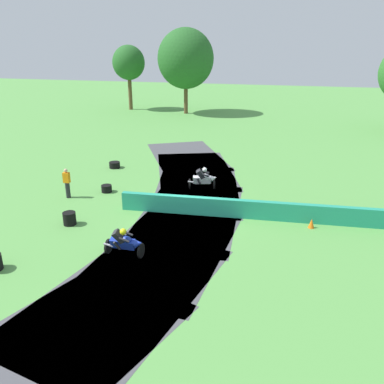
% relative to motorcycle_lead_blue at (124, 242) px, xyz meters
% --- Properties ---
extents(ground_plane, '(120.00, 120.00, 0.00)m').
position_rel_motorcycle_lead_blue_xyz_m(ground_plane, '(1.52, 4.68, -0.63)').
color(ground_plane, '#569947').
extents(track_asphalt, '(9.33, 29.87, 0.01)m').
position_rel_motorcycle_lead_blue_xyz_m(track_asphalt, '(0.53, 4.62, -0.62)').
color(track_asphalt, '#47474C').
rests_on(track_asphalt, ground).
extents(safety_barrier, '(17.69, 1.23, 0.90)m').
position_rel_motorcycle_lead_blue_xyz_m(safety_barrier, '(6.90, 4.96, -0.18)').
color(safety_barrier, '#239375').
rests_on(safety_barrier, ground).
extents(motorcycle_lead_blue, '(1.69, 0.89, 1.42)m').
position_rel_motorcycle_lead_blue_xyz_m(motorcycle_lead_blue, '(0.00, 0.00, 0.00)').
color(motorcycle_lead_blue, black).
rests_on(motorcycle_lead_blue, ground).
extents(motorcycle_chase_white, '(1.71, 1.03, 1.43)m').
position_rel_motorcycle_lead_blue_xyz_m(motorcycle_chase_white, '(1.42, 8.15, 0.02)').
color(motorcycle_chase_white, black).
rests_on(motorcycle_chase_white, ground).
extents(tire_stack_mid_a, '(0.59, 0.59, 0.60)m').
position_rel_motorcycle_lead_blue_xyz_m(tire_stack_mid_a, '(-3.63, 2.18, -0.33)').
color(tire_stack_mid_a, black).
rests_on(tire_stack_mid_a, ground).
extents(tire_stack_mid_b, '(0.58, 0.58, 0.40)m').
position_rel_motorcycle_lead_blue_xyz_m(tire_stack_mid_b, '(-3.77, 6.51, -0.43)').
color(tire_stack_mid_b, black).
rests_on(tire_stack_mid_b, ground).
extents(tire_stack_far, '(0.71, 0.71, 0.40)m').
position_rel_motorcycle_lead_blue_xyz_m(tire_stack_far, '(-5.17, 10.83, -0.43)').
color(tire_stack_far, black).
rests_on(tire_stack_far, ground).
extents(track_marshal, '(0.34, 0.24, 1.63)m').
position_rel_motorcycle_lead_blue_xyz_m(track_marshal, '(-5.43, 5.25, 0.19)').
color(track_marshal, '#232328').
rests_on(track_marshal, ground).
extents(traffic_cone, '(0.28, 0.28, 0.44)m').
position_rel_motorcycle_lead_blue_xyz_m(traffic_cone, '(7.24, 4.41, -0.41)').
color(traffic_cone, orange).
rests_on(traffic_cone, ground).
extents(tree_far_right, '(3.76, 3.76, 7.39)m').
position_rel_motorcycle_lead_blue_xyz_m(tree_far_right, '(-12.84, 33.29, 4.74)').
color(tree_far_right, brown).
rests_on(tree_far_right, ground).
extents(tree_mid_rise, '(6.17, 6.17, 9.21)m').
position_rel_motorcycle_lead_blue_xyz_m(tree_mid_rise, '(-5.71, 32.21, 5.33)').
color(tree_mid_rise, brown).
rests_on(tree_mid_rise, ground).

